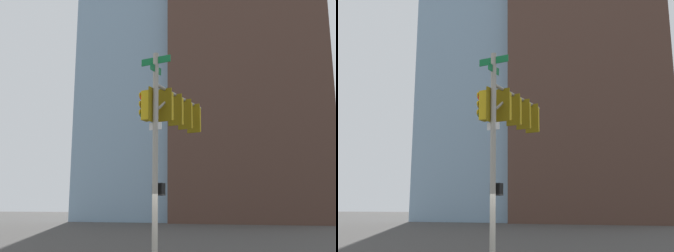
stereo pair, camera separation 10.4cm
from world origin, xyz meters
The scene contains 3 objects.
signal_pole_assembly centered at (-1.49, -0.16, 5.09)m, with size 4.11×1.48×7.20m.
building_brick_nearside centered at (-47.62, 0.02, 26.22)m, with size 27.17×19.24×52.45m, color #4C3328.
building_brick_midblock centered at (-49.95, -10.90, 21.00)m, with size 16.48×14.41×41.99m, color #845B47.
Camera 2 is at (12.00, 3.64, 2.17)m, focal length 42.89 mm.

